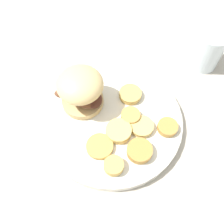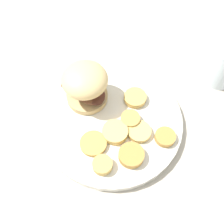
{
  "view_description": "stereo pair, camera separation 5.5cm",
  "coord_description": "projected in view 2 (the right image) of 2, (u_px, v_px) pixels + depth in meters",
  "views": [
    {
      "loc": [
        0.05,
        -0.27,
        0.52
      ],
      "look_at": [
        0.0,
        0.0,
        0.05
      ],
      "focal_mm": 42.0,
      "sensor_mm": 36.0,
      "label": 1
    },
    {
      "loc": [
        0.1,
        -0.26,
        0.52
      ],
      "look_at": [
        0.0,
        0.0,
        0.05
      ],
      "focal_mm": 42.0,
      "sensor_mm": 36.0,
      "label": 2
    }
  ],
  "objects": [
    {
      "name": "potato_round_0",
      "position": [
        165.0,
        137.0,
        0.54
      ],
      "size": [
        0.04,
        0.04,
        0.01
      ],
      "primitive_type": "cylinder",
      "color": "#BC8942",
      "rests_on": "dinner_plate"
    },
    {
      "name": "potato_round_7",
      "position": [
        115.0,
        132.0,
        0.55
      ],
      "size": [
        0.05,
        0.05,
        0.02
      ],
      "primitive_type": "cylinder",
      "color": "#DBB766",
      "rests_on": "dinner_plate"
    },
    {
      "name": "potato_round_2",
      "position": [
        93.0,
        143.0,
        0.54
      ],
      "size": [
        0.06,
        0.06,
        0.01
      ],
      "primitive_type": "cylinder",
      "color": "tan",
      "rests_on": "dinner_plate"
    },
    {
      "name": "potato_round_5",
      "position": [
        135.0,
        98.0,
        0.59
      ],
      "size": [
        0.05,
        0.05,
        0.01
      ],
      "primitive_type": "cylinder",
      "color": "tan",
      "rests_on": "dinner_plate"
    },
    {
      "name": "ground_plane",
      "position": [
        112.0,
        123.0,
        0.59
      ],
      "size": [
        4.0,
        4.0,
        0.0
      ],
      "primitive_type": "plane",
      "color": "#B2A899"
    },
    {
      "name": "potato_round_4",
      "position": [
        139.0,
        132.0,
        0.55
      ],
      "size": [
        0.05,
        0.05,
        0.01
      ],
      "primitive_type": "cylinder",
      "color": "#DBB766",
      "rests_on": "dinner_plate"
    },
    {
      "name": "dinner_plate",
      "position": [
        112.0,
        120.0,
        0.58
      ],
      "size": [
        0.31,
        0.31,
        0.02
      ],
      "color": "white",
      "rests_on": "ground_plane"
    },
    {
      "name": "potato_round_3",
      "position": [
        102.0,
        165.0,
        0.51
      ],
      "size": [
        0.04,
        0.04,
        0.02
      ],
      "primitive_type": "cylinder",
      "color": "tan",
      "rests_on": "dinner_plate"
    },
    {
      "name": "potato_round_6",
      "position": [
        130.0,
        119.0,
        0.56
      ],
      "size": [
        0.04,
        0.04,
        0.02
      ],
      "primitive_type": "cylinder",
      "color": "tan",
      "rests_on": "dinner_plate"
    },
    {
      "name": "sandwich",
      "position": [
        86.0,
        85.0,
        0.55
      ],
      "size": [
        0.12,
        0.1,
        0.09
      ],
      "color": "tan",
      "rests_on": "dinner_plate"
    },
    {
      "name": "potato_round_1",
      "position": [
        131.0,
        155.0,
        0.52
      ],
      "size": [
        0.05,
        0.05,
        0.02
      ],
      "primitive_type": "cylinder",
      "color": "#BC8942",
      "rests_on": "dinner_plate"
    }
  ]
}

